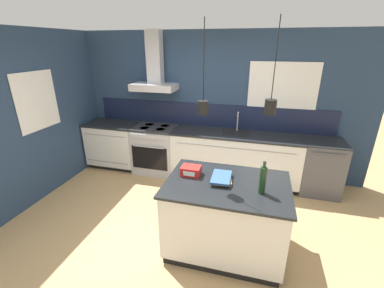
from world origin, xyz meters
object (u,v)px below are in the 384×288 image
Objects in this scene: red_supply_box at (191,171)px; book_stack at (222,178)px; oven_range at (156,149)px; dishwasher at (321,167)px; bottle_on_island at (263,180)px.

book_stack is at bearing -7.45° from red_supply_box.
oven_range is 1.00× the size of dishwasher.
book_stack reaches higher than dishwasher.
book_stack is 0.38m from red_supply_box.
dishwasher is 3.98× the size of red_supply_box.
bottle_on_island reaches higher than book_stack.
dishwasher is at bearing 42.60° from red_supply_box.
oven_range is 2.77m from bottle_on_island.
bottle_on_island is at bearing -117.84° from dishwasher.
bottle_on_island reaches higher than oven_range.
book_stack is (-0.44, 0.15, -0.12)m from bottle_on_island.
dishwasher is at bearing 0.08° from oven_range.
bottle_on_island reaches higher than red_supply_box.
book_stack is (-1.42, -1.70, 0.49)m from dishwasher.
oven_range is 2.50× the size of bottle_on_island.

